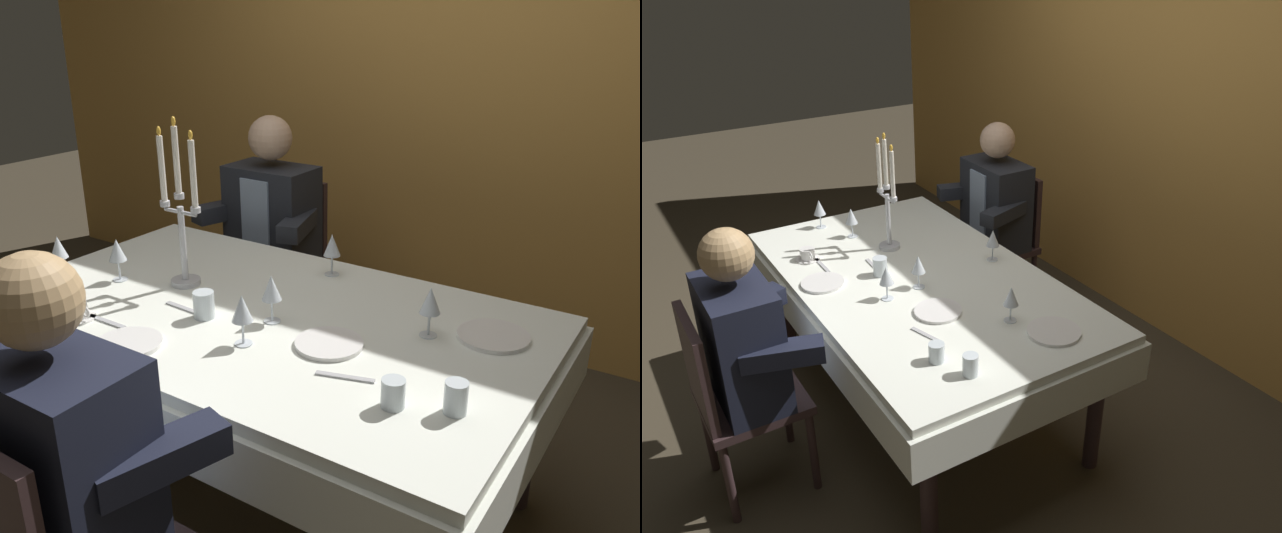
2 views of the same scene
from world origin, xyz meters
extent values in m
plane|color=#3E3627|center=(0.00, 0.00, 0.00)|extent=(12.00, 12.00, 0.00)
cube|color=#C68C40|center=(0.00, 1.66, 1.35)|extent=(6.00, 0.12, 2.70)
cube|color=white|center=(0.00, 0.00, 0.72)|extent=(1.90, 1.10, 0.04)
cube|color=white|center=(0.00, 0.00, 0.61)|extent=(1.94, 1.14, 0.18)
cylinder|color=#352426|center=(-0.83, -0.43, 0.35)|extent=(0.07, 0.07, 0.70)
cylinder|color=#352426|center=(-0.83, 0.43, 0.35)|extent=(0.07, 0.07, 0.70)
cylinder|color=#352426|center=(0.83, 0.43, 0.35)|extent=(0.07, 0.07, 0.70)
cylinder|color=silver|center=(-0.38, 0.03, 0.75)|extent=(0.11, 0.11, 0.02)
cylinder|color=silver|center=(-0.38, 0.03, 0.90)|extent=(0.02, 0.02, 0.28)
cylinder|color=silver|center=(-0.38, 0.03, 1.08)|extent=(0.04, 0.04, 0.02)
cylinder|color=white|center=(-0.38, 0.03, 1.21)|extent=(0.02, 0.02, 0.24)
ellipsoid|color=yellow|center=(-0.38, 0.03, 1.34)|extent=(0.02, 0.02, 0.03)
cylinder|color=silver|center=(-0.34, 0.03, 1.02)|extent=(0.07, 0.01, 0.01)
cylinder|color=silver|center=(-0.30, 0.03, 1.04)|extent=(0.04, 0.04, 0.02)
cylinder|color=white|center=(-0.30, 0.03, 1.17)|extent=(0.02, 0.02, 0.24)
ellipsoid|color=yellow|center=(-0.30, 0.03, 1.30)|extent=(0.02, 0.02, 0.03)
cylinder|color=silver|center=(-0.42, 0.03, 1.02)|extent=(0.07, 0.01, 0.01)
cylinder|color=silver|center=(-0.45, 0.03, 1.04)|extent=(0.04, 0.04, 0.02)
cylinder|color=white|center=(-0.45, 0.03, 1.17)|extent=(0.02, 0.02, 0.24)
ellipsoid|color=yellow|center=(-0.45, 0.03, 1.30)|extent=(0.02, 0.02, 0.03)
cylinder|color=white|center=(0.33, -0.09, 0.75)|extent=(0.21, 0.21, 0.01)
cylinder|color=white|center=(0.73, 0.24, 0.75)|extent=(0.23, 0.23, 0.01)
cylinder|color=white|center=(-0.18, -0.42, 0.75)|extent=(0.20, 0.20, 0.01)
cylinder|color=silver|center=(0.03, 0.41, 0.74)|extent=(0.06, 0.06, 0.00)
cylinder|color=silver|center=(0.03, 0.41, 0.78)|extent=(0.01, 0.01, 0.07)
cone|color=silver|center=(0.03, 0.41, 0.86)|extent=(0.07, 0.07, 0.08)
cylinder|color=silver|center=(-0.62, -0.07, 0.74)|extent=(0.06, 0.06, 0.00)
cylinder|color=silver|center=(-0.62, -0.07, 0.78)|extent=(0.01, 0.01, 0.07)
cone|color=silver|center=(-0.62, -0.07, 0.86)|extent=(0.07, 0.07, 0.08)
cylinder|color=maroon|center=(-0.62, -0.07, 0.84)|extent=(0.04, 0.04, 0.03)
cylinder|color=silver|center=(0.56, 0.14, 0.74)|extent=(0.06, 0.06, 0.00)
cylinder|color=silver|center=(0.56, 0.14, 0.78)|extent=(0.01, 0.01, 0.07)
cone|color=silver|center=(0.56, 0.14, 0.86)|extent=(0.07, 0.07, 0.08)
cylinder|color=maroon|center=(0.56, 0.14, 0.84)|extent=(0.04, 0.04, 0.03)
cylinder|color=silver|center=(0.10, -0.22, 0.74)|extent=(0.06, 0.06, 0.00)
cylinder|color=silver|center=(0.10, -0.22, 0.78)|extent=(0.01, 0.01, 0.07)
cone|color=silver|center=(0.10, -0.22, 0.86)|extent=(0.07, 0.07, 0.08)
cylinder|color=silver|center=(0.08, -0.05, 0.74)|extent=(0.06, 0.06, 0.00)
cylinder|color=silver|center=(0.08, -0.05, 0.78)|extent=(0.01, 0.01, 0.07)
cone|color=silver|center=(0.08, -0.05, 0.86)|extent=(0.07, 0.07, 0.08)
cylinder|color=maroon|center=(0.08, -0.05, 0.84)|extent=(0.04, 0.04, 0.03)
cylinder|color=silver|center=(-0.83, -0.17, 0.74)|extent=(0.06, 0.06, 0.00)
cylinder|color=silver|center=(-0.83, -0.17, 0.78)|extent=(0.01, 0.01, 0.07)
cone|color=silver|center=(-0.83, -0.17, 0.86)|extent=(0.07, 0.07, 0.08)
cylinder|color=silver|center=(0.64, -0.28, 0.78)|extent=(0.06, 0.06, 0.08)
cylinder|color=silver|center=(-0.13, -0.14, 0.79)|extent=(0.07, 0.07, 0.09)
cylinder|color=silver|center=(0.79, -0.21, 0.78)|extent=(0.06, 0.06, 0.09)
cylinder|color=white|center=(-0.48, -0.38, 0.74)|extent=(0.12, 0.12, 0.01)
cylinder|color=white|center=(-0.48, -0.38, 0.77)|extent=(0.08, 0.08, 0.05)
torus|color=white|center=(-0.43, -0.38, 0.78)|extent=(0.04, 0.01, 0.04)
cube|color=#B7B7BC|center=(-0.37, -0.35, 0.74)|extent=(0.17, 0.02, 0.01)
cube|color=#B7B7BC|center=(-0.23, -0.13, 0.74)|extent=(0.17, 0.03, 0.01)
cube|color=#B7B7BC|center=(0.47, -0.22, 0.74)|extent=(0.17, 0.07, 0.01)
cylinder|color=#352426|center=(-0.79, 0.70, 0.21)|extent=(0.04, 0.04, 0.42)
cylinder|color=#352426|center=(-0.43, 0.70, 0.21)|extent=(0.04, 0.04, 0.42)
cylinder|color=#352426|center=(-0.79, 1.06, 0.21)|extent=(0.04, 0.04, 0.42)
cylinder|color=#352426|center=(-0.43, 1.06, 0.21)|extent=(0.04, 0.04, 0.42)
cube|color=#352426|center=(-0.61, 0.88, 0.44)|extent=(0.42, 0.42, 0.04)
cube|color=#352426|center=(-0.61, 1.07, 0.68)|extent=(0.38, 0.04, 0.44)
cube|color=#20232A|center=(-0.61, 0.88, 0.73)|extent=(0.42, 0.26, 0.54)
cube|color=#879AB7|center=(-0.61, 0.75, 0.76)|extent=(0.16, 0.01, 0.40)
sphere|color=#D1A787|center=(-0.61, 0.88, 1.14)|extent=(0.21, 0.21, 0.21)
cube|color=#20232A|center=(-0.83, 0.78, 0.77)|extent=(0.19, 0.34, 0.08)
cube|color=#20232A|center=(-0.39, 0.78, 0.77)|extent=(0.19, 0.34, 0.08)
cube|color=black|center=(0.10, -0.88, 0.73)|extent=(0.42, 0.26, 0.54)
cube|color=#8E9FBA|center=(0.10, -0.75, 0.76)|extent=(0.16, 0.01, 0.40)
sphere|color=tan|center=(0.10, -0.88, 1.14)|extent=(0.21, 0.21, 0.21)
cube|color=black|center=(0.32, -0.78, 0.77)|extent=(0.19, 0.34, 0.08)
cube|color=black|center=(-0.12, -0.78, 0.77)|extent=(0.19, 0.34, 0.08)
camera|label=1|loc=(1.28, -1.60, 1.70)|focal=37.13mm
camera|label=2|loc=(2.50, -1.33, 2.23)|focal=37.13mm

